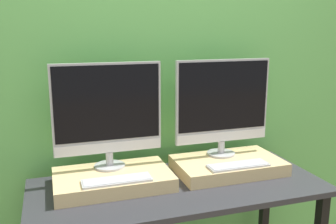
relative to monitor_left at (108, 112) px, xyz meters
The scene contains 8 objects.
wall_back 0.43m from the monitor_left, 33.03° to the left, with size 8.00×0.04×2.60m.
workbench 0.60m from the monitor_left, 28.52° to the right, with size 1.54×0.65×0.77m.
wooden_riser_left 0.35m from the monitor_left, 90.00° to the right, with size 0.60×0.37×0.07m.
monitor_left is the anchor object (origin of this frame).
keyboard_left 0.37m from the monitor_left, 90.00° to the right, with size 0.34×0.11×0.01m.
wooden_riser_right 0.75m from the monitor_left, ahead, with size 0.60×0.37×0.07m.
monitor_right 0.66m from the monitor_left, ahead, with size 0.57×0.17×0.56m.
keyboard_right 0.76m from the monitor_left, 17.60° to the right, with size 0.34×0.11×0.01m.
Camera 1 is at (-0.62, -1.41, 1.57)m, focal length 40.00 mm.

